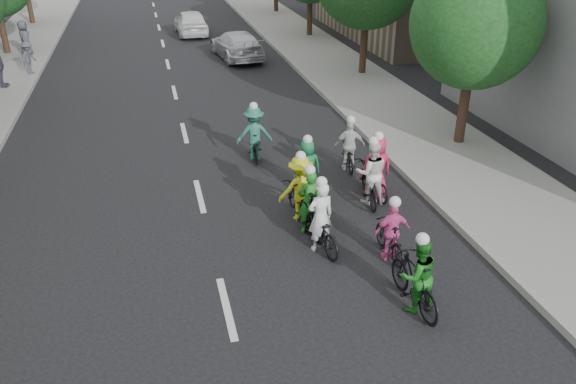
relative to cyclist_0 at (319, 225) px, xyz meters
name	(u,v)px	position (x,y,z in m)	size (l,w,h in m)	color
ground	(227,308)	(-2.44, -1.71, -0.60)	(120.00, 120.00, 0.00)	black
sidewalk_right	(394,113)	(5.56, 8.29, -0.53)	(4.00, 80.00, 0.15)	gray
curb_right	(346,117)	(3.61, 8.29, -0.51)	(0.18, 80.00, 0.18)	#999993
tree_r_0	(476,24)	(6.36, 4.89, 3.36)	(4.00, 4.00, 5.97)	black
cyclist_0	(319,225)	(0.00, 0.00, 0.00)	(0.94, 1.98, 1.86)	black
cyclist_1	(416,279)	(1.18, -2.57, 0.06)	(0.81, 1.90, 1.74)	black
cyclist_2	(300,194)	(-0.07, 1.44, 0.09)	(1.16, 1.73, 1.87)	black
cyclist_3	(391,235)	(1.43, -0.80, -0.02)	(0.84, 1.51, 1.58)	black
cyclist_4	(375,174)	(2.24, 2.16, 0.06)	(0.88, 1.70, 1.90)	black
cyclist_5	(308,207)	(-0.03, 0.81, 0.04)	(0.60, 1.92, 1.79)	black
cyclist_6	(370,179)	(1.99, 1.89, 0.07)	(1.03, 2.05, 1.89)	black
cyclist_7	(254,137)	(-0.47, 5.40, 0.14)	(1.16, 1.55, 1.89)	black
cyclist_8	(349,151)	(2.15, 4.02, -0.01)	(0.96, 1.57, 1.71)	black
cyclist_9	(307,171)	(0.50, 2.85, 0.03)	(0.77, 1.58, 1.71)	black
follow_car_lead	(237,45)	(1.20, 18.68, 0.10)	(1.97, 4.84, 1.41)	silver
follow_car_trail	(191,22)	(-0.55, 25.39, 0.16)	(1.79, 4.46, 1.52)	white
spectator_0	(29,58)	(-8.74, 17.46, 0.29)	(0.96, 0.55, 1.48)	#504E5B
spectator_2	(25,38)	(-9.48, 21.38, 0.44)	(0.87, 0.57, 1.78)	#4A4955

